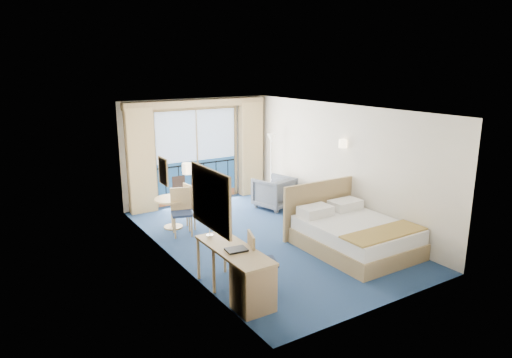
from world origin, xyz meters
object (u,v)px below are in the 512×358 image
object	(u,v)px
nightstand	(332,212)
desk	(249,280)
bed	(353,234)
table_chair_b	(181,209)
armchair	(274,192)
round_table	(172,205)
floor_lamp	(271,150)
desk_chair	(258,258)
table_chair_a	(194,203)

from	to	relation	value
nightstand	desk	world-z (taller)	desk
bed	table_chair_b	distance (m)	3.59
nightstand	armchair	size ratio (longest dim) A/B	0.69
round_table	table_chair_b	bearing A→B (deg)	-87.16
floor_lamp	armchair	bearing A→B (deg)	-117.10
armchair	desk_chair	size ratio (longest dim) A/B	0.90
desk_chair	desk	bearing A→B (deg)	151.69
desk	table_chair_a	bearing A→B (deg)	78.06
nightstand	desk	bearing A→B (deg)	-148.99
nightstand	armchair	bearing A→B (deg)	102.28
floor_lamp	round_table	xyz separation A→B (m)	(-3.04, -0.61, -0.83)
floor_lamp	round_table	bearing A→B (deg)	-168.57
table_chair_a	bed	bearing A→B (deg)	-148.86
round_table	table_chair_a	world-z (taller)	table_chair_a
bed	desk	distance (m)	2.94
armchair	round_table	distance (m)	2.74
desk_chair	table_chair_b	xyz separation A→B (m)	(-0.03, 2.99, 0.01)
desk	bed	bearing A→B (deg)	14.95
desk_chair	round_table	xyz separation A→B (m)	(-0.05, 3.45, -0.03)
desk	armchair	bearing A→B (deg)	51.13
desk_chair	table_chair_b	bearing A→B (deg)	20.03
armchair	floor_lamp	bearing A→B (deg)	-132.44
bed	armchair	bearing A→B (deg)	85.57
round_table	desk	bearing A→B (deg)	-95.15
nightstand	desk_chair	size ratio (longest dim) A/B	0.62
bed	nightstand	xyz separation A→B (m)	(0.62, 1.32, -0.02)
floor_lamp	desk	distance (m)	5.64
table_chair_a	desk_chair	bearing A→B (deg)	168.23
nightstand	floor_lamp	distance (m)	2.56
nightstand	bed	bearing A→B (deg)	-115.02
desk	round_table	size ratio (longest dim) A/B	2.17
nightstand	table_chair_a	size ratio (longest dim) A/B	0.60
floor_lamp	table_chair_a	size ratio (longest dim) A/B	1.78
nightstand	desk_chair	xyz separation A→B (m)	(-3.06, -1.72, 0.25)
desk_chair	armchair	bearing A→B (deg)	-18.33
desk_chair	table_chair_b	size ratio (longest dim) A/B	0.98
nightstand	round_table	world-z (taller)	round_table
nightstand	desk_chair	distance (m)	3.52
armchair	table_chair_b	xyz separation A→B (m)	(-2.71, -0.47, 0.16)
armchair	table_chair_a	world-z (taller)	table_chair_a
armchair	table_chair_a	size ratio (longest dim) A/B	0.87
table_chair_b	nightstand	bearing A→B (deg)	-6.07
bed	floor_lamp	world-z (taller)	floor_lamp
bed	round_table	xyz separation A→B (m)	(-2.50, 3.04, 0.19)
table_chair_a	table_chair_b	bearing A→B (deg)	114.71
nightstand	desk	xyz separation A→B (m)	(-3.46, -2.08, 0.12)
bed	table_chair_b	xyz separation A→B (m)	(-2.48, 2.59, 0.23)
floor_lamp	desk_chair	size ratio (longest dim) A/B	1.83
floor_lamp	table_chair_a	bearing A→B (deg)	-162.28
bed	table_chair_a	size ratio (longest dim) A/B	2.20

